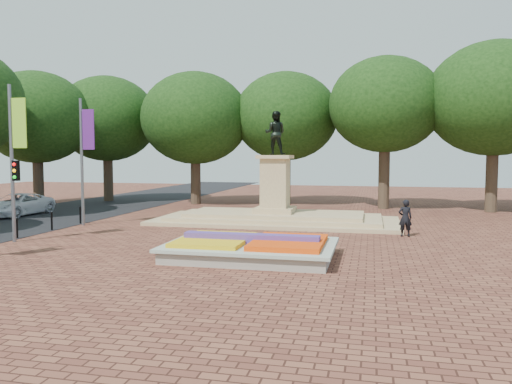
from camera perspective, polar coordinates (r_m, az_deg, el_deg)
ground at (r=21.22m, az=-1.92°, el=-6.32°), size 90.00×90.00×0.00m
asphalt_street at (r=32.62m, az=-25.81°, el=-3.04°), size 9.00×90.00×0.02m
flower_bed at (r=19.00m, az=-0.49°, el=-6.40°), size 6.30×4.30×0.91m
monument at (r=28.83m, az=2.20°, el=-1.77°), size 14.00×6.00×6.40m
tree_row_back at (r=38.38m, az=8.54°, el=8.31°), size 44.80×8.80×10.43m
banner_poles at (r=24.40m, az=-26.38°, el=3.77°), size 0.88×11.17×7.00m
van at (r=35.63m, az=-25.63°, el=-1.32°), size 2.39×5.15×1.43m
pedestrian at (r=24.89m, az=16.69°, el=-2.87°), size 0.70×0.52×1.78m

